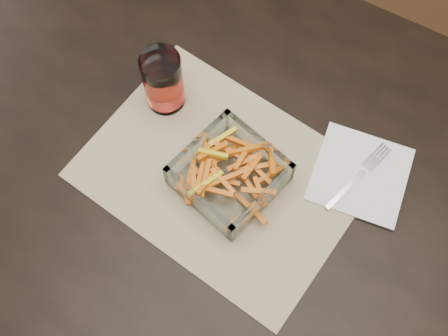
{
  "coord_description": "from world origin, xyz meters",
  "views": [
    {
      "loc": [
        0.08,
        -0.33,
        1.64
      ],
      "look_at": [
        -0.1,
        -0.01,
        0.78
      ],
      "focal_mm": 45.0,
      "sensor_mm": 36.0,
      "label": 1
    }
  ],
  "objects_px": {
    "tumbler": "(163,82)",
    "fork": "(360,174)",
    "glass_bowl": "(229,175)",
    "dining_table": "(274,212)"
  },
  "relations": [
    {
      "from": "tumbler",
      "to": "fork",
      "type": "relative_size",
      "value": 0.77
    },
    {
      "from": "glass_bowl",
      "to": "tumbler",
      "type": "bearing_deg",
      "value": 154.74
    },
    {
      "from": "glass_bowl",
      "to": "dining_table",
      "type": "bearing_deg",
      "value": 12.66
    },
    {
      "from": "fork",
      "to": "glass_bowl",
      "type": "bearing_deg",
      "value": -132.62
    },
    {
      "from": "glass_bowl",
      "to": "fork",
      "type": "height_order",
      "value": "glass_bowl"
    },
    {
      "from": "dining_table",
      "to": "tumbler",
      "type": "relative_size",
      "value": 13.06
    },
    {
      "from": "dining_table",
      "to": "fork",
      "type": "height_order",
      "value": "fork"
    },
    {
      "from": "fork",
      "to": "dining_table",
      "type": "bearing_deg",
      "value": -121.15
    },
    {
      "from": "dining_table",
      "to": "glass_bowl",
      "type": "relative_size",
      "value": 8.66
    },
    {
      "from": "tumbler",
      "to": "fork",
      "type": "xyz_separation_m",
      "value": [
        0.37,
        0.03,
        -0.05
      ]
    }
  ]
}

